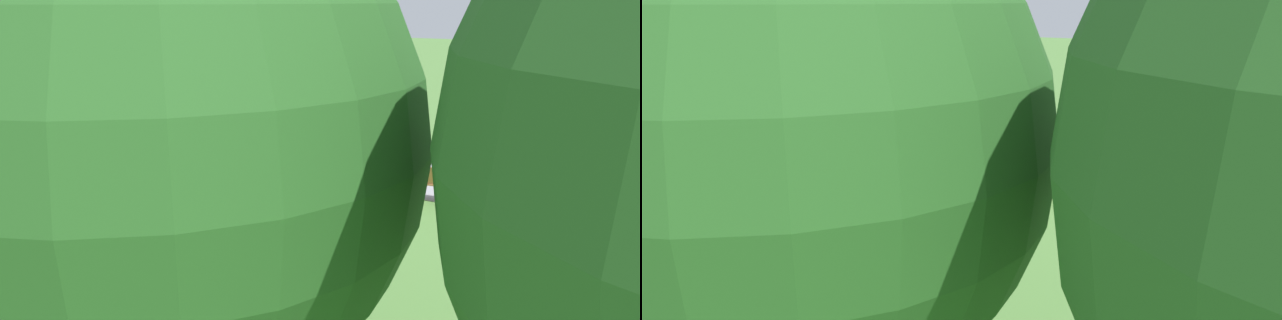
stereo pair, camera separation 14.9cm
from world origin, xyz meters
The scene contains 15 objects.
ground_plane centered at (0.00, 0.00, 0.00)m, with size 120.00×120.00×0.00m, color #54843D.
path_paving centered at (0.00, 1.94, 0.00)m, with size 37.60×4.09×0.01m, color #939399.
bench_0 centered at (-11.48, -1.83, 0.47)m, with size 1.85×0.99×0.89m.
bench_1 centered at (-9.23, -1.20, 0.47)m, with size 1.85×0.89×0.89m.
bench_2 centered at (-6.95, -0.70, 0.47)m, with size 1.85×0.79×0.89m.
bench_3 centered at (-4.65, -0.35, 0.47)m, with size 1.84×0.69×0.89m.
bench_4 centered at (-2.33, -0.14, 0.47)m, with size 1.82×0.58×0.89m.
bench_5 centered at (0.00, -0.07, 0.47)m, with size 1.79×0.47×0.89m.
bench_6 centered at (2.33, -0.14, 0.47)m, with size 1.82×0.58×0.89m.
bench_7 centered at (4.65, -0.35, 0.47)m, with size 1.84×0.69×0.89m.
bench_8 centered at (6.95, -0.70, 0.47)m, with size 1.85×0.79×0.89m.
person_seated centered at (-9.09, -1.08, 0.64)m, with size 0.42×0.57×1.20m.
tree_0 centered at (-2.12, -3.73, 4.44)m, with size 4.17×4.17×6.54m.
tree_3 centered at (3.89, -9.91, 3.59)m, with size 4.22×4.22×5.71m.
lamp_post centered at (5.79, 0.61, 2.93)m, with size 0.32×0.32×4.25m.
Camera 2 is at (7.45, -13.30, 4.68)m, focal length 34.02 mm.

